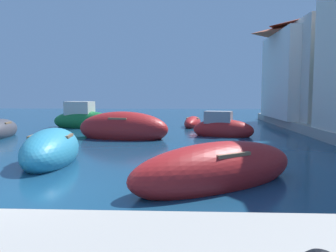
{
  "coord_description": "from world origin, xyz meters",
  "views": [
    {
      "loc": [
        3.69,
        -6.67,
        2.18
      ],
      "look_at": [
        2.98,
        9.32,
        0.61
      ],
      "focal_mm": 36.07,
      "sensor_mm": 36.0,
      "label": 1
    }
  ],
  "objects_px": {
    "moored_boat_2": "(218,170)",
    "moored_boat_8": "(222,128)",
    "moored_boat_1": "(193,123)",
    "waterfront_building_annex": "(326,65)",
    "moored_boat_7": "(123,129)",
    "moored_boat_3": "(51,150)",
    "moored_boat_4": "(84,120)",
    "waterfront_building_far": "(322,66)"
  },
  "relations": [
    {
      "from": "moored_boat_8",
      "to": "waterfront_building_far",
      "type": "relative_size",
      "value": 0.47
    },
    {
      "from": "moored_boat_3",
      "to": "moored_boat_4",
      "type": "height_order",
      "value": "moored_boat_4"
    },
    {
      "from": "moored_boat_2",
      "to": "moored_boat_8",
      "type": "relative_size",
      "value": 1.43
    },
    {
      "from": "moored_boat_4",
      "to": "moored_boat_8",
      "type": "bearing_deg",
      "value": -12.02
    },
    {
      "from": "waterfront_building_far",
      "to": "moored_boat_4",
      "type": "bearing_deg",
      "value": -171.74
    },
    {
      "from": "moored_boat_3",
      "to": "waterfront_building_annex",
      "type": "distance_m",
      "value": 18.61
    },
    {
      "from": "moored_boat_2",
      "to": "moored_boat_8",
      "type": "xyz_separation_m",
      "value": [
        1.17,
        9.21,
        0.03
      ]
    },
    {
      "from": "moored_boat_1",
      "to": "moored_boat_4",
      "type": "bearing_deg",
      "value": 108.43
    },
    {
      "from": "moored_boat_2",
      "to": "moored_boat_3",
      "type": "distance_m",
      "value": 5.52
    },
    {
      "from": "moored_boat_4",
      "to": "moored_boat_8",
      "type": "height_order",
      "value": "moored_boat_4"
    },
    {
      "from": "moored_boat_7",
      "to": "moored_boat_8",
      "type": "xyz_separation_m",
      "value": [
        4.89,
        1.03,
        -0.07
      ]
    },
    {
      "from": "moored_boat_7",
      "to": "moored_boat_8",
      "type": "distance_m",
      "value": 5.0
    },
    {
      "from": "moored_boat_4",
      "to": "waterfront_building_far",
      "type": "xyz_separation_m",
      "value": [
        15.59,
        2.26,
        3.47
      ]
    },
    {
      "from": "moored_boat_1",
      "to": "moored_boat_7",
      "type": "height_order",
      "value": "moored_boat_7"
    },
    {
      "from": "waterfront_building_annex",
      "to": "waterfront_building_far",
      "type": "bearing_deg",
      "value": 90.0
    },
    {
      "from": "moored_boat_1",
      "to": "moored_boat_2",
      "type": "height_order",
      "value": "moored_boat_2"
    },
    {
      "from": "moored_boat_8",
      "to": "waterfront_building_far",
      "type": "bearing_deg",
      "value": 57.18
    },
    {
      "from": "moored_boat_1",
      "to": "moored_boat_3",
      "type": "xyz_separation_m",
      "value": [
        -4.77,
        -11.68,
        0.14
      ]
    },
    {
      "from": "moored_boat_3",
      "to": "moored_boat_4",
      "type": "bearing_deg",
      "value": -175.1
    },
    {
      "from": "moored_boat_8",
      "to": "waterfront_building_annex",
      "type": "distance_m",
      "value": 9.86
    },
    {
      "from": "waterfront_building_far",
      "to": "moored_boat_3",
      "type": "bearing_deg",
      "value": -135.94
    },
    {
      "from": "moored_boat_2",
      "to": "moored_boat_3",
      "type": "height_order",
      "value": "moored_boat_3"
    },
    {
      "from": "moored_boat_3",
      "to": "moored_boat_8",
      "type": "relative_size",
      "value": 1.18
    },
    {
      "from": "moored_boat_2",
      "to": "waterfront_building_annex",
      "type": "bearing_deg",
      "value": -154.89
    },
    {
      "from": "moored_boat_3",
      "to": "waterfront_building_annex",
      "type": "height_order",
      "value": "waterfront_building_annex"
    },
    {
      "from": "moored_boat_7",
      "to": "moored_boat_2",
      "type": "bearing_deg",
      "value": -54.17
    },
    {
      "from": "moored_boat_1",
      "to": "waterfront_building_far",
      "type": "relative_size",
      "value": 0.46
    },
    {
      "from": "moored_boat_4",
      "to": "waterfront_building_far",
      "type": "height_order",
      "value": "waterfront_building_far"
    },
    {
      "from": "moored_boat_1",
      "to": "waterfront_building_far",
      "type": "bearing_deg",
      "value": -70.51
    },
    {
      "from": "moored_boat_2",
      "to": "moored_boat_3",
      "type": "bearing_deg",
      "value": -60.91
    },
    {
      "from": "waterfront_building_annex",
      "to": "moored_boat_4",
      "type": "bearing_deg",
      "value": -174.12
    },
    {
      "from": "waterfront_building_annex",
      "to": "moored_boat_1",
      "type": "bearing_deg",
      "value": -175.56
    },
    {
      "from": "moored_boat_8",
      "to": "waterfront_building_annex",
      "type": "relative_size",
      "value": 0.39
    },
    {
      "from": "moored_boat_3",
      "to": "waterfront_building_far",
      "type": "distance_m",
      "value": 19.05
    },
    {
      "from": "moored_boat_1",
      "to": "moored_boat_3",
      "type": "bearing_deg",
      "value": 168.54
    },
    {
      "from": "moored_boat_1",
      "to": "waterfront_building_annex",
      "type": "xyz_separation_m",
      "value": [
        8.67,
        0.67,
        3.76
      ]
    },
    {
      "from": "waterfront_building_annex",
      "to": "waterfront_building_far",
      "type": "height_order",
      "value": "waterfront_building_annex"
    },
    {
      "from": "moored_boat_2",
      "to": "waterfront_building_annex",
      "type": "height_order",
      "value": "waterfront_building_annex"
    },
    {
      "from": "moored_boat_8",
      "to": "waterfront_building_annex",
      "type": "xyz_separation_m",
      "value": [
        7.31,
        5.56,
        3.6
      ]
    },
    {
      "from": "moored_boat_4",
      "to": "waterfront_building_annex",
      "type": "height_order",
      "value": "waterfront_building_annex"
    },
    {
      "from": "moored_boat_8",
      "to": "moored_boat_2",
      "type": "bearing_deg",
      "value": -80.46
    },
    {
      "from": "moored_boat_4",
      "to": "waterfront_building_annex",
      "type": "relative_size",
      "value": 0.54
    }
  ]
}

